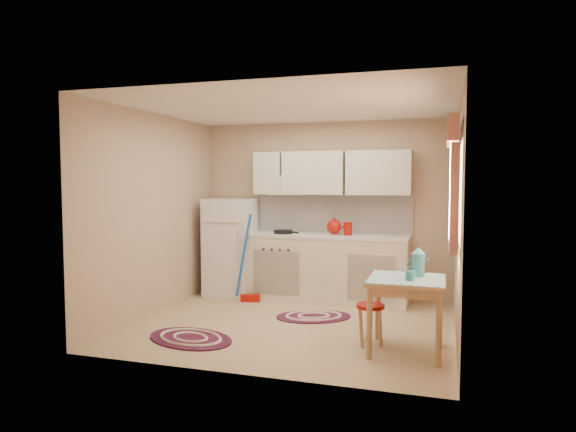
{
  "coord_description": "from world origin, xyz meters",
  "views": [
    {
      "loc": [
        1.67,
        -5.6,
        1.67
      ],
      "look_at": [
        -0.13,
        0.25,
        1.24
      ],
      "focal_mm": 32.0,
      "sensor_mm": 36.0,
      "label": 1
    }
  ],
  "objects_px": {
    "table": "(406,316)",
    "stool": "(370,325)",
    "base_cabinets": "(326,269)",
    "fridge": "(230,247)"
  },
  "relations": [
    {
      "from": "fridge",
      "to": "base_cabinets",
      "type": "distance_m",
      "value": 1.44
    },
    {
      "from": "fridge",
      "to": "base_cabinets",
      "type": "height_order",
      "value": "fridge"
    },
    {
      "from": "table",
      "to": "stool",
      "type": "height_order",
      "value": "table"
    },
    {
      "from": "base_cabinets",
      "to": "stool",
      "type": "height_order",
      "value": "base_cabinets"
    },
    {
      "from": "table",
      "to": "stool",
      "type": "xyz_separation_m",
      "value": [
        -0.36,
        0.11,
        -0.15
      ]
    },
    {
      "from": "fridge",
      "to": "base_cabinets",
      "type": "xyz_separation_m",
      "value": [
        1.42,
        0.05,
        -0.26
      ]
    },
    {
      "from": "base_cabinets",
      "to": "stool",
      "type": "bearing_deg",
      "value": -64.04
    },
    {
      "from": "base_cabinets",
      "to": "fridge",
      "type": "bearing_deg",
      "value": -177.98
    },
    {
      "from": "fridge",
      "to": "table",
      "type": "height_order",
      "value": "fridge"
    },
    {
      "from": "base_cabinets",
      "to": "table",
      "type": "height_order",
      "value": "base_cabinets"
    }
  ]
}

